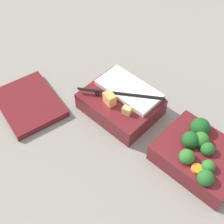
# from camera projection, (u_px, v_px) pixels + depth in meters

# --- Properties ---
(ground_plane) EXTENTS (3.00, 3.00, 0.00)m
(ground_plane) POSITION_uv_depth(u_px,v_px,m) (155.00, 135.00, 0.75)
(ground_plane) COLOR gray
(bento_tray_vegetable) EXTENTS (0.18, 0.15, 0.08)m
(bento_tray_vegetable) POSITION_uv_depth(u_px,v_px,m) (200.00, 155.00, 0.68)
(bento_tray_vegetable) COLOR maroon
(bento_tray_vegetable) RESTS_ON ground_plane
(bento_tray_rice) EXTENTS (0.18, 0.14, 0.08)m
(bento_tray_rice) POSITION_uv_depth(u_px,v_px,m) (121.00, 102.00, 0.78)
(bento_tray_rice) COLOR maroon
(bento_tray_rice) RESTS_ON ground_plane
(bento_lid) EXTENTS (0.20, 0.17, 0.02)m
(bento_lid) POSITION_uv_depth(u_px,v_px,m) (29.00, 103.00, 0.81)
(bento_lid) COLOR maroon
(bento_lid) RESTS_ON ground_plane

